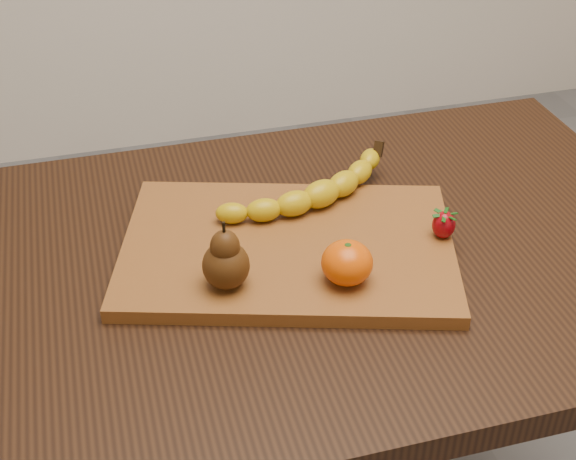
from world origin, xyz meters
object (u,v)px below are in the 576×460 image
object	(u,v)px
pear	(225,255)
mandarin	(347,263)
cutting_board	(288,248)
table	(337,300)

from	to	relation	value
pear	mandarin	world-z (taller)	pear
pear	mandarin	bearing A→B (deg)	-12.41
pear	mandarin	xyz separation A→B (m)	(0.15, -0.03, -0.02)
cutting_board	mandarin	size ratio (longest dim) A/B	6.82
table	mandarin	bearing A→B (deg)	-103.92
table	pear	world-z (taller)	pear
table	pear	size ratio (longest dim) A/B	10.66
mandarin	pear	bearing A→B (deg)	167.59
cutting_board	table	bearing A→B (deg)	14.60
pear	table	bearing A→B (deg)	20.28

